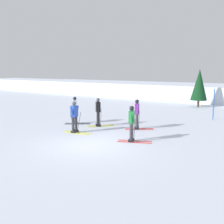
{
  "coord_description": "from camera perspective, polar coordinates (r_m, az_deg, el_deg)",
  "views": [
    {
      "loc": [
        7.35,
        -8.99,
        3.37
      ],
      "look_at": [
        -1.35,
        3.67,
        0.9
      ],
      "focal_mm": 42.4,
      "sensor_mm": 36.0,
      "label": 1
    }
  ],
  "objects": [
    {
      "name": "trail_marker_pole",
      "position": [
        18.96,
        21.08,
        1.51
      ],
      "size": [
        0.06,
        0.06,
        2.11
      ],
      "primitive_type": "cylinder",
      "color": "#1E56AD",
      "rests_on": "ground"
    },
    {
      "name": "skier_green",
      "position": [
        12.4,
        4.28,
        -2.31
      ],
      "size": [
        1.62,
        0.97,
        1.71
      ],
      "color": "red",
      "rests_on": "ground"
    },
    {
      "name": "conifer_far_left",
      "position": [
        25.21,
        18.29,
        5.61
      ],
      "size": [
        1.47,
        1.47,
        3.42
      ],
      "color": "#513823",
      "rests_on": "ground"
    },
    {
      "name": "skier_purple",
      "position": [
        15.04,
        5.42,
        -0.3
      ],
      "size": [
        1.55,
        1.18,
        1.71
      ],
      "color": "red",
      "rests_on": "ground"
    },
    {
      "name": "skier_black",
      "position": [
        15.78,
        -2.98,
        0.18
      ],
      "size": [
        1.36,
        1.43,
        1.71
      ],
      "color": "gold",
      "rests_on": "ground"
    },
    {
      "name": "skier_blue",
      "position": [
        14.29,
        -8.09,
        -0.85
      ],
      "size": [
        1.64,
        1.0,
        1.71
      ],
      "color": "gold",
      "rests_on": "ground"
    },
    {
      "name": "skier_white",
      "position": [
        16.63,
        -7.95,
        0.56
      ],
      "size": [
        1.51,
        1.24,
        1.71
      ],
      "color": "black",
      "rests_on": "ground"
    },
    {
      "name": "far_snow_ridge",
      "position": [
        30.98,
        20.72,
        3.88
      ],
      "size": [
        80.0,
        7.37,
        1.69
      ],
      "primitive_type": "cube",
      "color": "silver",
      "rests_on": "ground"
    },
    {
      "name": "ground_plane",
      "position": [
        12.09,
        -4.61,
        -7.09
      ],
      "size": [
        120.0,
        120.0,
        0.0
      ],
      "primitive_type": "plane",
      "color": "silver"
    }
  ]
}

